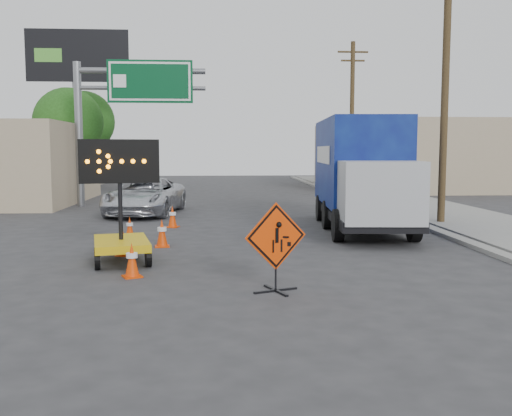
{
  "coord_description": "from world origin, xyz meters",
  "views": [
    {
      "loc": [
        0.12,
        -9.68,
        2.7
      ],
      "look_at": [
        0.9,
        2.39,
        1.46
      ],
      "focal_mm": 40.0,
      "sensor_mm": 36.0,
      "label": 1
    }
  ],
  "objects": [
    {
      "name": "sidewalk_right",
      "position": [
        9.5,
        15.0,
        0.07
      ],
      "size": [
        4.0,
        60.0,
        0.15
      ],
      "primitive_type": "cube",
      "color": "gray",
      "rests_on": "ground"
    },
    {
      "name": "curb_right",
      "position": [
        7.2,
        15.0,
        0.06
      ],
      "size": [
        0.4,
        60.0,
        0.12
      ],
      "primitive_type": "cube",
      "color": "gray",
      "rests_on": "ground"
    },
    {
      "name": "utility_pole_near",
      "position": [
        8.0,
        10.0,
        4.68
      ],
      "size": [
        1.8,
        0.26,
        9.0
      ],
      "color": "#48381E",
      "rests_on": "ground"
    },
    {
      "name": "construction_sign",
      "position": [
        1.18,
        0.94,
        0.9
      ],
      "size": [
        1.21,
        0.87,
        1.71
      ],
      "rotation": [
        0.0,
        0.0,
        0.38
      ],
      "color": "black",
      "rests_on": "ground"
    },
    {
      "name": "cone_a",
      "position": [
        -1.74,
        2.37,
        0.37
      ],
      "size": [
        0.5,
        0.5,
        0.74
      ],
      "rotation": [
        0.0,
        0.0,
        0.42
      ],
      "color": "#DD3904",
      "rests_on": "ground"
    },
    {
      "name": "highway_gantry",
      "position": [
        -4.43,
        17.96,
        5.07
      ],
      "size": [
        6.18,
        0.38,
        6.9
      ],
      "color": "slate",
      "rests_on": "ground"
    },
    {
      "name": "tree_left_far",
      "position": [
        -9.0,
        30.0,
        4.6
      ],
      "size": [
        4.1,
        4.1,
        6.66
      ],
      "color": "#48381E",
      "rests_on": "ground"
    },
    {
      "name": "pickup_truck",
      "position": [
        -2.98,
        14.36,
        0.77
      ],
      "size": [
        3.25,
        5.82,
        1.54
      ],
      "primitive_type": "imported",
      "rotation": [
        0.0,
        0.0,
        -0.13
      ],
      "color": "silver",
      "rests_on": "ground"
    },
    {
      "name": "utility_pole_far",
      "position": [
        8.0,
        24.0,
        4.68
      ],
      "size": [
        1.8,
        0.26,
        9.0
      ],
      "color": "#48381E",
      "rests_on": "ground"
    },
    {
      "name": "cone_c",
      "position": [
        -1.48,
        6.16,
        0.39
      ],
      "size": [
        0.44,
        0.44,
        0.78
      ],
      "rotation": [
        0.0,
        0.0,
        0.12
      ],
      "color": "#DD3904",
      "rests_on": "ground"
    },
    {
      "name": "building_right_far",
      "position": [
        13.0,
        30.0,
        2.3
      ],
      "size": [
        10.0,
        14.0,
        4.6
      ],
      "primitive_type": "cube",
      "color": "tan",
      "rests_on": "ground"
    },
    {
      "name": "storefront_left_far",
      "position": [
        -15.0,
        34.0,
        2.2
      ],
      "size": [
        12.0,
        10.0,
        4.4
      ],
      "primitive_type": "cube",
      "color": "gray",
      "rests_on": "ground"
    },
    {
      "name": "tree_left_near",
      "position": [
        -8.0,
        22.0,
        4.16
      ],
      "size": [
        3.71,
        3.71,
        6.03
      ],
      "color": "#48381E",
      "rests_on": "ground"
    },
    {
      "name": "cone_e",
      "position": [
        -1.51,
        10.18,
        0.38
      ],
      "size": [
        0.5,
        0.5,
        0.76
      ],
      "rotation": [
        0.0,
        0.0,
        -0.4
      ],
      "color": "#DD3904",
      "rests_on": "ground"
    },
    {
      "name": "cone_d",
      "position": [
        -2.65,
        7.94,
        0.32
      ],
      "size": [
        0.37,
        0.37,
        0.64
      ],
      "rotation": [
        0.0,
        0.0,
        0.13
      ],
      "color": "#DD3904",
      "rests_on": "ground"
    },
    {
      "name": "box_truck",
      "position": [
        4.9,
        9.31,
        1.7
      ],
      "size": [
        2.98,
        8.03,
        3.74
      ],
      "rotation": [
        0.0,
        0.0,
        -0.08
      ],
      "color": "black",
      "rests_on": "ground"
    },
    {
      "name": "cone_b",
      "position": [
        -2.34,
        4.87,
        0.32
      ],
      "size": [
        0.42,
        0.42,
        0.65
      ],
      "rotation": [
        0.0,
        0.0,
        -0.36
      ],
      "color": "#DD3904",
      "rests_on": "ground"
    },
    {
      "name": "arrow_board",
      "position": [
        -2.24,
        4.0,
        0.66
      ],
      "size": [
        1.84,
        2.28,
        2.94
      ],
      "rotation": [
        0.0,
        0.0,
        0.22
      ],
      "color": "gold",
      "rests_on": "ground"
    },
    {
      "name": "ground",
      "position": [
        0.0,
        0.0,
        0.0
      ],
      "size": [
        100.0,
        100.0,
        0.0
      ],
      "primitive_type": "plane",
      "color": "#2D2D30",
      "rests_on": "ground"
    },
    {
      "name": "billboard",
      "position": [
        -8.35,
        25.87,
        7.35
      ],
      "size": [
        6.1,
        0.54,
        9.85
      ],
      "color": "slate",
      "rests_on": "ground"
    }
  ]
}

